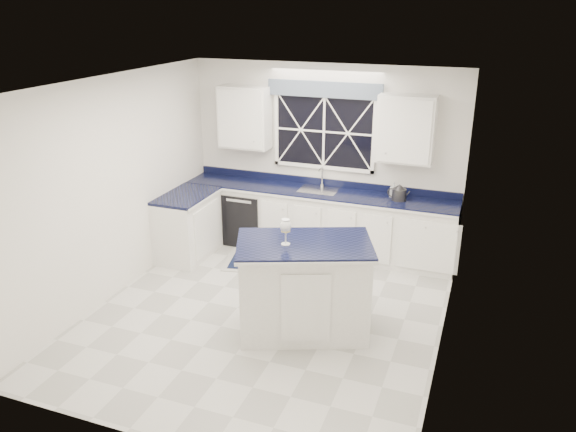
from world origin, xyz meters
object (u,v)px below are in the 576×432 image
at_px(faucet, 322,177).
at_px(wine_glass, 286,227).
at_px(soap_bottle, 394,189).
at_px(dishwasher, 249,216).
at_px(kettle, 399,193).
at_px(island, 304,287).

distance_m(faucet, wine_glass, 2.46).
bearing_deg(soap_bottle, dishwasher, -176.86).
bearing_deg(kettle, island, -98.13).
height_order(dishwasher, island, island).
bearing_deg(wine_glass, dishwasher, 122.90).
relative_size(faucet, wine_glass, 1.06).
distance_m(dishwasher, faucet, 1.31).
xyz_separation_m(dishwasher, wine_glass, (1.45, -2.24, 0.86)).
bearing_deg(island, soap_bottle, 54.67).
xyz_separation_m(island, wine_glass, (-0.17, -0.11, 0.73)).
bearing_deg(faucet, soap_bottle, -4.03).
relative_size(dishwasher, island, 0.49).
bearing_deg(soap_bottle, wine_glass, -107.09).
distance_m(island, kettle, 2.28).
distance_m(island, wine_glass, 0.76).
bearing_deg(dishwasher, island, -52.67).
height_order(wine_glass, soap_bottle, wine_glass).
distance_m(dishwasher, wine_glass, 2.80).
bearing_deg(faucet, dishwasher, -169.98).
bearing_deg(soap_bottle, island, -103.86).
bearing_deg(soap_bottle, faucet, 175.97).
relative_size(island, kettle, 5.19).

